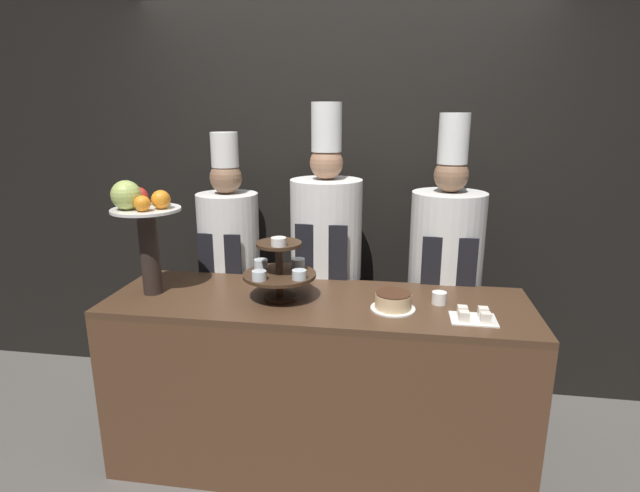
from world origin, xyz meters
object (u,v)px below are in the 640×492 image
Objects in this scene: cake_round at (393,301)px; cup_white at (439,298)px; fruit_pedestal at (143,219)px; chef_center_right at (445,268)px; tiered_stand at (279,269)px; chef_center_left at (326,256)px; chef_left at (230,262)px; cake_square_tray at (474,316)px.

cake_round is 0.25m from cup_white.
fruit_pedestal is 0.32× the size of chef_center_right.
cup_white is at bearing 3.97° from tiered_stand.
cake_round is at bearing -154.06° from cup_white.
fruit_pedestal is (-0.68, -0.03, 0.23)m from tiered_stand.
chef_center_right is (0.85, 0.53, -0.12)m from tiered_stand.
chef_center_right is (0.29, 0.58, -0.00)m from cake_round.
chef_center_left reaches higher than tiered_stand.
chef_center_right is at bearing 32.04° from tiered_stand.
chef_left is at bearing 149.74° from cake_round.
chef_left reaches higher than tiered_stand.
cup_white is (0.78, 0.05, -0.13)m from tiered_stand.
cup_white is 0.23m from cake_square_tray.
cake_round is at bearing -30.26° from chef_left.
fruit_pedestal is 8.28× the size of cup_white.
cup_white reaches higher than cake_square_tray.
cake_square_tray is at bearing -51.79° from cup_white.
cake_round is 1.04× the size of cake_square_tray.
chef_center_right is at bearing 0.00° from chef_center_left.
fruit_pedestal is 0.34× the size of chef_left.
tiered_stand is at bearing -176.03° from cup_white.
chef_center_right reaches higher than cake_square_tray.
tiered_stand is 0.62× the size of fruit_pedestal.
chef_center_left is (0.84, 0.56, -0.32)m from fruit_pedestal.
chef_center_right is at bearing 82.01° from cup_white.
chef_center_left is at bearing 142.65° from cup_white.
chef_left reaches higher than cake_square_tray.
chef_center_left is 1.03× the size of chef_center_right.
cake_round is at bearing -5.43° from tiered_stand.
tiered_stand is 0.71m from chef_left.
fruit_pedestal is at bearing -113.21° from chef_left.
fruit_pedestal is at bearing 176.64° from cake_square_tray.
cake_square_tray is (0.92, -0.12, -0.14)m from tiered_stand.
cake_round is at bearing -1.16° from fruit_pedestal.
cup_white is (0.22, 0.11, -0.01)m from cake_round.
tiered_stand is 0.20× the size of chef_center_right.
cake_square_tray is 1.01m from chef_center_left.
chef_left is 0.91× the size of chef_center_left.
cup_white is at bearing 3.22° from fruit_pedestal.
chef_left reaches higher than cup_white.
fruit_pedestal is 0.31× the size of chef_center_left.
chef_left is (-1.36, 0.65, -0.01)m from cake_square_tray.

